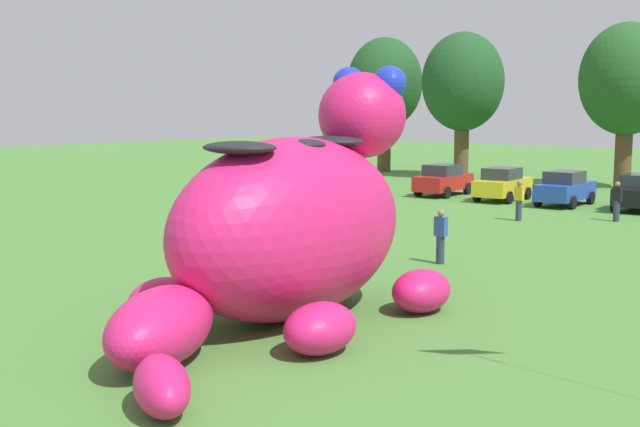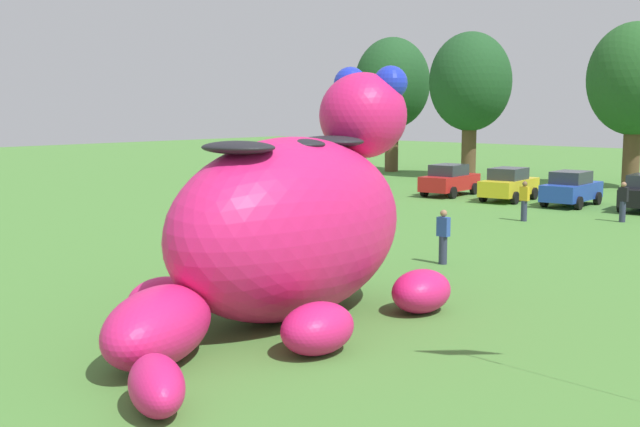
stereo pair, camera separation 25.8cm
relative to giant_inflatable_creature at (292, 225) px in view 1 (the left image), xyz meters
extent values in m
plane|color=#4C8438|center=(0.27, -0.09, -2.17)|extent=(160.00, 160.00, 0.00)
ellipsoid|color=#E01E6B|center=(-0.02, 0.01, -0.07)|extent=(4.70, 7.91, 4.21)
ellipsoid|color=#E01E6B|center=(-0.44, 3.17, 2.49)|extent=(2.52, 2.72, 2.22)
sphere|color=#1E33CC|center=(-1.09, 3.41, 3.32)|extent=(0.89, 0.89, 0.89)
sphere|color=#1E33CC|center=(0.12, 3.58, 3.32)|extent=(0.89, 0.89, 0.89)
ellipsoid|color=black|center=(-0.24, 1.68, 1.87)|extent=(1.85, 1.56, 0.28)
ellipsoid|color=black|center=(-0.02, 0.01, 1.87)|extent=(1.85, 1.56, 0.28)
ellipsoid|color=black|center=(0.23, -1.84, 1.87)|extent=(1.85, 1.56, 0.28)
ellipsoid|color=#E01E6B|center=(-2.61, 1.74, -1.66)|extent=(1.51, 1.95, 1.03)
ellipsoid|color=#E01E6B|center=(2.03, 2.36, -1.66)|extent=(1.51, 1.95, 1.03)
ellipsoid|color=#E01E6B|center=(-1.88, -2.31, -1.66)|extent=(1.51, 1.95, 1.03)
ellipsoid|color=#E01E6B|center=(2.38, -1.74, -1.66)|extent=(1.51, 1.95, 1.03)
ellipsoid|color=#E01E6B|center=(0.55, -4.25, -1.43)|extent=(3.05, 3.76, 1.47)
ellipsoid|color=#E01E6B|center=(2.55, -5.81, -1.72)|extent=(2.12, 1.76, 0.90)
cube|color=red|center=(-11.53, 24.53, -1.45)|extent=(2.07, 4.24, 0.80)
cube|color=#2D333D|center=(-11.51, 24.38, -0.75)|extent=(1.67, 2.10, 0.60)
cylinder|color=black|center=(-12.49, 25.71, -1.85)|extent=(0.30, 0.66, 0.64)
cylinder|color=black|center=(-10.80, 25.87, -1.85)|extent=(0.30, 0.66, 0.64)
cylinder|color=black|center=(-12.26, 23.18, -1.85)|extent=(0.30, 0.66, 0.64)
cylinder|color=black|center=(-10.56, 23.34, -1.85)|extent=(0.30, 0.66, 0.64)
cube|color=yellow|center=(-7.87, 24.47, -1.45)|extent=(2.13, 4.26, 0.80)
cube|color=#2D333D|center=(-7.85, 24.33, -0.75)|extent=(1.70, 2.12, 0.60)
cylinder|color=black|center=(-8.85, 25.65, -1.85)|extent=(0.31, 0.66, 0.64)
cylinder|color=black|center=(-7.16, 25.83, -1.85)|extent=(0.31, 0.66, 0.64)
cylinder|color=black|center=(-8.58, 23.12, -1.85)|extent=(0.31, 0.66, 0.64)
cylinder|color=black|center=(-6.89, 23.30, -1.85)|extent=(0.31, 0.66, 0.64)
cube|color=#2347B7|center=(-4.50, 24.57, -1.45)|extent=(1.97, 4.20, 0.80)
cube|color=#2D333D|center=(-4.49, 24.42, -0.75)|extent=(1.62, 2.06, 0.60)
cylinder|color=black|center=(-5.43, 25.78, -1.85)|extent=(0.28, 0.65, 0.64)
cylinder|color=black|center=(-3.73, 25.89, -1.85)|extent=(0.28, 0.65, 0.64)
cylinder|color=black|center=(-5.26, 23.24, -1.85)|extent=(0.28, 0.65, 0.64)
cylinder|color=black|center=(-3.56, 23.36, -1.85)|extent=(0.28, 0.65, 0.64)
cylinder|color=black|center=(-1.96, 26.30, -1.85)|extent=(0.31, 0.66, 0.64)
cylinder|color=black|center=(-1.69, 23.77, -1.85)|extent=(0.31, 0.66, 0.64)
cylinder|color=brown|center=(-23.87, 35.65, -0.43)|extent=(1.00, 1.00, 3.48)
ellipsoid|color=#1E4C23|center=(-23.87, 35.65, 4.38)|extent=(5.57, 5.57, 6.69)
cylinder|color=brown|center=(-16.69, 34.82, -0.44)|extent=(0.99, 0.99, 3.46)
ellipsoid|color=#1E4C23|center=(-16.69, 34.82, 4.33)|extent=(5.54, 5.54, 6.64)
cylinder|color=brown|center=(-5.60, 34.87, -0.45)|extent=(0.98, 0.98, 3.44)
ellipsoid|color=#235623|center=(-5.60, 34.87, 4.29)|extent=(5.50, 5.50, 6.60)
cylinder|color=#2D334C|center=(-3.65, 18.14, -1.73)|extent=(0.26, 0.26, 0.88)
cube|color=gold|center=(-3.65, 18.14, -0.99)|extent=(0.38, 0.22, 0.60)
sphere|color=brown|center=(-3.65, 18.14, -0.57)|extent=(0.22, 0.22, 0.22)
cylinder|color=#2D334C|center=(-0.92, 7.76, -1.73)|extent=(0.26, 0.26, 0.88)
cube|color=#2D4CA5|center=(-0.92, 7.76, -0.99)|extent=(0.38, 0.22, 0.60)
sphere|color=#9E7051|center=(-0.92, 7.76, -0.57)|extent=(0.22, 0.22, 0.22)
cylinder|color=#2D334C|center=(-0.40, 20.68, -1.73)|extent=(0.26, 0.26, 0.88)
cube|color=black|center=(-0.40, 20.68, -0.99)|extent=(0.38, 0.22, 0.60)
sphere|color=#9E7051|center=(-0.40, 20.68, -0.57)|extent=(0.22, 0.22, 0.22)
camera|label=1|loc=(12.81, -13.69, 2.75)|focal=46.00mm
camera|label=2|loc=(13.00, -13.52, 2.75)|focal=46.00mm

